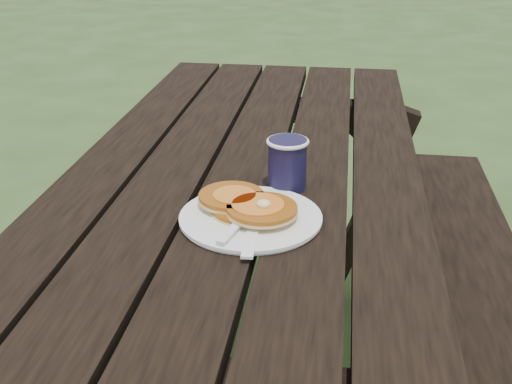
# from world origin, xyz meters

# --- Properties ---
(picnic_table) EXTENTS (1.36, 1.80, 0.75)m
(picnic_table) POSITION_xyz_m (0.00, 0.00, 0.37)
(picnic_table) COLOR black
(picnic_table) RESTS_ON ground
(plate) EXTENTS (0.33, 0.33, 0.01)m
(plate) POSITION_xyz_m (0.05, -0.26, 0.76)
(plate) COLOR white
(plate) RESTS_ON picnic_table
(pancake_stack) EXTENTS (0.19, 0.17, 0.04)m
(pancake_stack) POSITION_xyz_m (0.04, -0.25, 0.77)
(pancake_stack) COLOR #A15612
(pancake_stack) RESTS_ON plate
(knife) EXTENTS (0.03, 0.18, 0.00)m
(knife) POSITION_xyz_m (0.06, -0.32, 0.76)
(knife) COLOR white
(knife) RESTS_ON plate
(fork) EXTENTS (0.07, 0.16, 0.01)m
(fork) POSITION_xyz_m (0.03, -0.33, 0.77)
(fork) COLOR white
(fork) RESTS_ON plate
(coffee_cup) EXTENTS (0.08, 0.08, 0.10)m
(coffee_cup) POSITION_xyz_m (0.10, -0.11, 0.81)
(coffee_cup) COLOR black
(coffee_cup) RESTS_ON picnic_table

